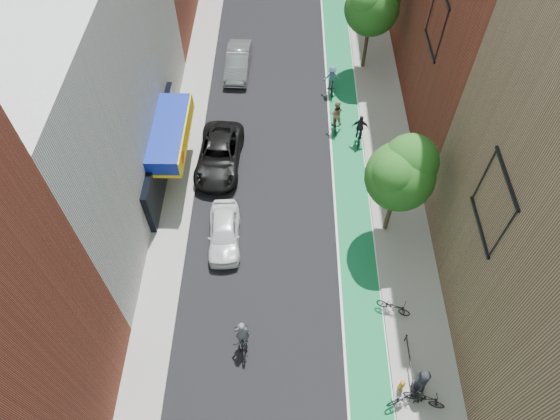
{
  "coord_description": "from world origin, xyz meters",
  "views": [
    {
      "loc": [
        0.14,
        -5.51,
        22.3
      ],
      "look_at": [
        -0.08,
        10.09,
        1.5
      ],
      "focal_mm": 32.0,
      "sensor_mm": 36.0,
      "label": 1
    }
  ],
  "objects_px": {
    "cyclist_lead": "(243,339)",
    "cyclist_lane_near": "(336,118)",
    "pedestrian": "(421,382)",
    "parked_car_silver": "(238,62)",
    "fire_hydrant": "(402,385)",
    "parked_car_black": "(219,155)",
    "cyclist_lane_far": "(331,81)",
    "parked_car_white": "(224,232)",
    "cyclist_lane_mid": "(360,132)"
  },
  "relations": [
    {
      "from": "cyclist_lane_near",
      "to": "cyclist_lane_mid",
      "type": "distance_m",
      "value": 1.84
    },
    {
      "from": "cyclist_lane_near",
      "to": "fire_hydrant",
      "type": "height_order",
      "value": "cyclist_lane_near"
    },
    {
      "from": "parked_car_silver",
      "to": "cyclist_lane_far",
      "type": "relative_size",
      "value": 2.25
    },
    {
      "from": "parked_car_black",
      "to": "cyclist_lead",
      "type": "height_order",
      "value": "cyclist_lead"
    },
    {
      "from": "parked_car_silver",
      "to": "cyclist_lane_near",
      "type": "distance_m",
      "value": 8.68
    },
    {
      "from": "parked_car_black",
      "to": "parked_car_silver",
      "type": "xyz_separation_m",
      "value": [
        0.54,
        8.9,
        -0.01
      ]
    },
    {
      "from": "parked_car_black",
      "to": "cyclist_lane_far",
      "type": "bearing_deg",
      "value": 46.78
    },
    {
      "from": "parked_car_silver",
      "to": "cyclist_lane_near",
      "type": "relative_size",
      "value": 2.11
    },
    {
      "from": "parked_car_black",
      "to": "pedestrian",
      "type": "bearing_deg",
      "value": -50.98
    },
    {
      "from": "parked_car_silver",
      "to": "fire_hydrant",
      "type": "bearing_deg",
      "value": -66.98
    },
    {
      "from": "parked_car_white",
      "to": "cyclist_lane_near",
      "type": "height_order",
      "value": "cyclist_lane_near"
    },
    {
      "from": "parked_car_white",
      "to": "fire_hydrant",
      "type": "distance_m",
      "value": 11.38
    },
    {
      "from": "parked_car_black",
      "to": "cyclist_lane_mid",
      "type": "height_order",
      "value": "cyclist_lane_mid"
    },
    {
      "from": "cyclist_lead",
      "to": "cyclist_lane_far",
      "type": "distance_m",
      "value": 18.68
    },
    {
      "from": "parked_car_silver",
      "to": "cyclist_lead",
      "type": "xyz_separation_m",
      "value": [
        1.51,
        -20.21,
        -0.02
      ]
    },
    {
      "from": "cyclist_lane_near",
      "to": "fire_hydrant",
      "type": "relative_size",
      "value": 2.98
    },
    {
      "from": "parked_car_white",
      "to": "cyclist_lane_far",
      "type": "bearing_deg",
      "value": 59.39
    },
    {
      "from": "parked_car_silver",
      "to": "cyclist_lead",
      "type": "height_order",
      "value": "cyclist_lead"
    },
    {
      "from": "parked_car_white",
      "to": "cyclist_lane_mid",
      "type": "height_order",
      "value": "cyclist_lane_mid"
    },
    {
      "from": "cyclist_lane_near",
      "to": "cyclist_lane_mid",
      "type": "height_order",
      "value": "cyclist_lane_near"
    },
    {
      "from": "parked_car_white",
      "to": "fire_hydrant",
      "type": "relative_size",
      "value": 5.65
    },
    {
      "from": "cyclist_lane_mid",
      "to": "pedestrian",
      "type": "distance_m",
      "value": 15.27
    },
    {
      "from": "cyclist_lead",
      "to": "cyclist_lane_far",
      "type": "bearing_deg",
      "value": -112.07
    },
    {
      "from": "pedestrian",
      "to": "cyclist_lane_far",
      "type": "bearing_deg",
      "value": -157.44
    },
    {
      "from": "parked_car_black",
      "to": "cyclist_lead",
      "type": "distance_m",
      "value": 11.49
    },
    {
      "from": "parked_car_black",
      "to": "fire_hydrant",
      "type": "distance_m",
      "value": 16.02
    },
    {
      "from": "cyclist_lead",
      "to": "pedestrian",
      "type": "bearing_deg",
      "value": 158.96
    },
    {
      "from": "parked_car_white",
      "to": "pedestrian",
      "type": "xyz_separation_m",
      "value": [
        9.03,
        -7.8,
        0.4
      ]
    },
    {
      "from": "parked_car_white",
      "to": "parked_car_black",
      "type": "height_order",
      "value": "parked_car_black"
    },
    {
      "from": "cyclist_lane_mid",
      "to": "fire_hydrant",
      "type": "distance_m",
      "value": 15.21
    },
    {
      "from": "parked_car_black",
      "to": "fire_hydrant",
      "type": "xyz_separation_m",
      "value": [
        9.03,
        -13.22,
        -0.22
      ]
    },
    {
      "from": "parked_car_white",
      "to": "parked_car_silver",
      "type": "xyz_separation_m",
      "value": [
        -0.19,
        14.35,
        0.05
      ]
    },
    {
      "from": "cyclist_lead",
      "to": "cyclist_lane_far",
      "type": "height_order",
      "value": "cyclist_lead"
    },
    {
      "from": "parked_car_silver",
      "to": "pedestrian",
      "type": "distance_m",
      "value": 23.99
    },
    {
      "from": "fire_hydrant",
      "to": "pedestrian",
      "type": "bearing_deg",
      "value": -1.75
    },
    {
      "from": "cyclist_lane_far",
      "to": "cyclist_lane_near",
      "type": "bearing_deg",
      "value": 87.22
    },
    {
      "from": "cyclist_lead",
      "to": "pedestrian",
      "type": "xyz_separation_m",
      "value": [
        7.7,
        -1.94,
        0.37
      ]
    },
    {
      "from": "cyclist_lane_near",
      "to": "parked_car_black",
      "type": "bearing_deg",
      "value": 25.84
    },
    {
      "from": "fire_hydrant",
      "to": "cyclist_lane_far",
      "type": "bearing_deg",
      "value": 96.01
    },
    {
      "from": "cyclist_lane_far",
      "to": "fire_hydrant",
      "type": "bearing_deg",
      "value": 91.74
    },
    {
      "from": "cyclist_lead",
      "to": "cyclist_lane_mid",
      "type": "xyz_separation_m",
      "value": [
        6.38,
        13.28,
        0.1
      ]
    },
    {
      "from": "parked_car_silver",
      "to": "pedestrian",
      "type": "bearing_deg",
      "value": -65.38
    },
    {
      "from": "cyclist_lane_near",
      "to": "fire_hydrant",
      "type": "distance_m",
      "value": 16.49
    },
    {
      "from": "cyclist_lead",
      "to": "cyclist_lane_near",
      "type": "relative_size",
      "value": 1.01
    },
    {
      "from": "parked_car_white",
      "to": "cyclist_lane_far",
      "type": "distance_m",
      "value": 13.66
    },
    {
      "from": "cyclist_lane_near",
      "to": "pedestrian",
      "type": "relative_size",
      "value": 1.14
    },
    {
      "from": "parked_car_silver",
      "to": "pedestrian",
      "type": "xyz_separation_m",
      "value": [
        9.22,
        -22.15,
        0.34
      ]
    },
    {
      "from": "parked_car_white",
      "to": "parked_car_silver",
      "type": "height_order",
      "value": "parked_car_silver"
    },
    {
      "from": "cyclist_lead",
      "to": "cyclist_lane_far",
      "type": "relative_size",
      "value": 1.08
    },
    {
      "from": "parked_car_black",
      "to": "cyclist_lead",
      "type": "relative_size",
      "value": 2.5
    }
  ]
}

